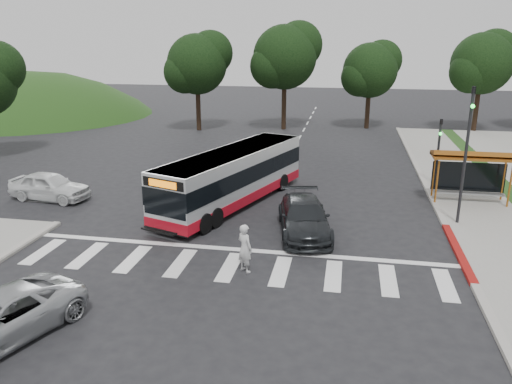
# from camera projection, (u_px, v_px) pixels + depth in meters

# --- Properties ---
(ground) EXTENTS (140.00, 140.00, 0.00)m
(ground) POSITION_uv_depth(u_px,v_px,m) (254.00, 222.00, 24.09)
(ground) COLOR black
(ground) RESTS_ON ground
(sidewalk_east) EXTENTS (4.00, 40.00, 0.12)m
(sidewalk_east) POSITION_uv_depth(u_px,v_px,m) (460.00, 187.00, 29.66)
(sidewalk_east) COLOR gray
(sidewalk_east) RESTS_ON ground
(curb_east) EXTENTS (0.30, 40.00, 0.15)m
(curb_east) POSITION_uv_depth(u_px,v_px,m) (425.00, 185.00, 30.01)
(curb_east) COLOR #9E9991
(curb_east) RESTS_ON ground
(curb_east_red) EXTENTS (0.32, 6.00, 0.15)m
(curb_east_red) POSITION_uv_depth(u_px,v_px,m) (458.00, 252.00, 20.61)
(curb_east_red) COLOR maroon
(curb_east_red) RESTS_ON ground
(hillside_nw) EXTENTS (44.00, 44.00, 10.00)m
(hillside_nw) POSITION_uv_depth(u_px,v_px,m) (32.00, 115.00, 57.88)
(hillside_nw) COLOR #1C4014
(hillside_nw) RESTS_ON ground
(crosswalk_ladder) EXTENTS (18.00, 2.60, 0.01)m
(crosswalk_ladder) POSITION_uv_depth(u_px,v_px,m) (230.00, 267.00, 19.40)
(crosswalk_ladder) COLOR silver
(crosswalk_ladder) RESTS_ON ground
(bus_shelter) EXTENTS (4.20, 1.60, 2.86)m
(bus_shelter) POSITION_uv_depth(u_px,v_px,m) (473.00, 160.00, 26.30)
(bus_shelter) COLOR #A25B1B
(bus_shelter) RESTS_ON sidewalk_east
(traffic_signal_ne_tall) EXTENTS (0.18, 0.37, 6.50)m
(traffic_signal_ne_tall) POSITION_uv_depth(u_px,v_px,m) (467.00, 145.00, 22.67)
(traffic_signal_ne_tall) COLOR black
(traffic_signal_ne_tall) RESTS_ON ground
(traffic_signal_ne_short) EXTENTS (0.18, 0.37, 4.00)m
(traffic_signal_ne_short) POSITION_uv_depth(u_px,v_px,m) (439.00, 144.00, 29.65)
(traffic_signal_ne_short) COLOR black
(traffic_signal_ne_short) RESTS_ON ground
(tree_ne_a) EXTENTS (6.16, 5.74, 9.30)m
(tree_ne_a) POSITION_uv_depth(u_px,v_px,m) (483.00, 62.00, 45.75)
(tree_ne_a) COLOR black
(tree_ne_a) RESTS_ON parking_lot
(tree_north_a) EXTENTS (6.60, 6.15, 10.17)m
(tree_north_a) POSITION_uv_depth(u_px,v_px,m) (286.00, 56.00, 46.87)
(tree_north_a) COLOR black
(tree_north_a) RESTS_ON ground
(tree_north_b) EXTENTS (5.72, 5.33, 8.43)m
(tree_north_b) POSITION_uv_depth(u_px,v_px,m) (371.00, 69.00, 47.71)
(tree_north_b) COLOR black
(tree_north_b) RESTS_ON ground
(tree_north_c) EXTENTS (6.16, 5.74, 9.30)m
(tree_north_c) POSITION_uv_depth(u_px,v_px,m) (198.00, 63.00, 46.58)
(tree_north_c) COLOR black
(tree_north_c) RESTS_ON ground
(transit_bus) EXTENTS (5.97, 11.35, 2.89)m
(transit_bus) POSITION_uv_depth(u_px,v_px,m) (233.00, 178.00, 26.36)
(transit_bus) COLOR silver
(transit_bus) RESTS_ON ground
(pedestrian) EXTENTS (0.83, 0.78, 1.90)m
(pedestrian) POSITION_uv_depth(u_px,v_px,m) (245.00, 248.00, 18.78)
(pedestrian) COLOR silver
(pedestrian) RESTS_ON ground
(dark_sedan) EXTENTS (3.13, 5.61, 1.54)m
(dark_sedan) POSITION_uv_depth(u_px,v_px,m) (304.00, 217.00, 22.56)
(dark_sedan) COLOR #212427
(dark_sedan) RESTS_ON ground
(west_car_white) EXTENTS (4.67, 2.31, 1.53)m
(west_car_white) POSITION_uv_depth(u_px,v_px,m) (49.00, 186.00, 27.33)
(west_car_white) COLOR silver
(west_car_white) RESTS_ON ground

